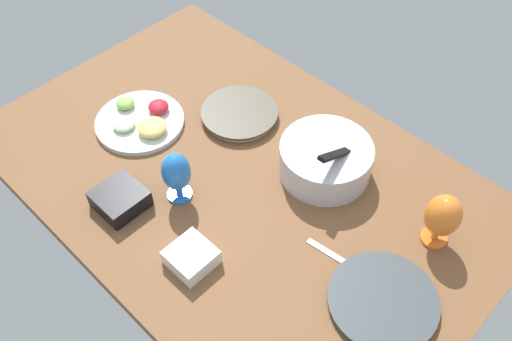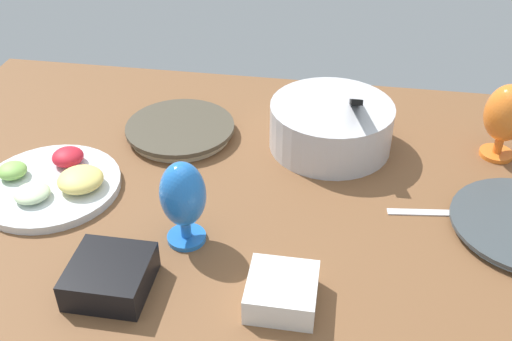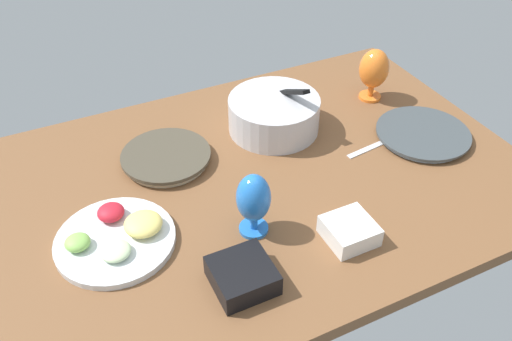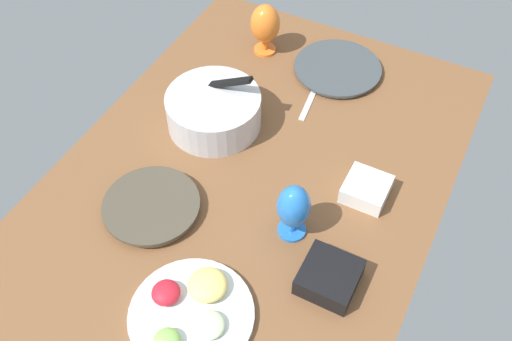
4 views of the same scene
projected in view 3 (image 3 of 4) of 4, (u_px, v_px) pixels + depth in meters
The scene contains 10 objects.
ground_plane at pixel (246, 186), 152.42cm from camera, with size 160.00×104.00×4.00cm, color brown.
dinner_plate_left at pixel (166, 157), 156.93cm from camera, with size 26.19×26.19×2.88cm.
dinner_plate_right at pixel (423, 134), 166.60cm from camera, with size 28.91×28.91×2.11cm.
mixing_bowl at pixel (274, 113), 167.08cm from camera, with size 28.37×28.37×18.08cm.
fruit_platter at pixel (117, 237), 132.12cm from camera, with size 29.65×29.65×5.57cm.
hurricane_glass_blue at pixel (254, 200), 129.85cm from camera, with size 8.58×8.58×17.60cm.
hurricane_glass_orange at pixel (374, 70), 178.28cm from camera, with size 9.89×9.89×17.98cm.
square_bowl_white at pixel (350, 230), 132.30cm from camera, with size 11.71×11.71×5.15cm.
square_bowl_black at pixel (242, 275), 121.16cm from camera, with size 13.55×13.55×5.66cm.
fork_by_right_plate at pixel (371, 147), 162.87cm from camera, with size 18.00×1.80×0.60cm, color silver.
Camera 3 is at (-47.50, -104.58, 98.33)cm, focal length 37.73 mm.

